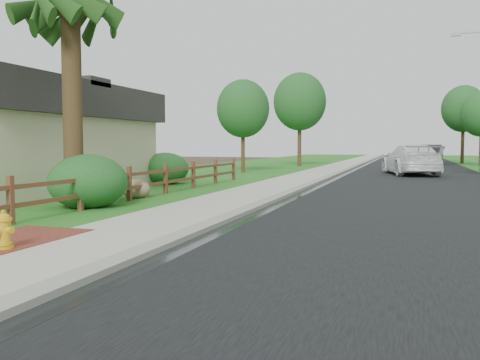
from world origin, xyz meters
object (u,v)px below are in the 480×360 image
(ranch_fence, at_px, (149,180))
(dark_car_mid, at_px, (418,157))
(fire_hydrant, at_px, (3,231))
(white_suv, at_px, (411,160))
(palm_tree, at_px, (70,3))

(ranch_fence, xyz_separation_m, dark_car_mid, (8.69, 30.02, 0.13))
(fire_hydrant, distance_m, dark_car_mid, 38.84)
(ranch_fence, relative_size, fire_hydrant, 27.06)
(dark_car_mid, bearing_deg, ranch_fence, 94.85)
(ranch_fence, height_order, fire_hydrant, ranch_fence)
(white_suv, distance_m, dark_car_mid, 13.68)
(ranch_fence, relative_size, palm_tree, 2.56)
(palm_tree, relative_size, fire_hydrant, 10.56)
(white_suv, xyz_separation_m, dark_car_mid, (0.61, 13.66, -0.14))
(ranch_fence, bearing_deg, fire_hydrant, -76.99)
(white_suv, bearing_deg, dark_car_mid, -105.94)
(palm_tree, xyz_separation_m, white_suv, (8.78, 19.26, -4.64))
(fire_hydrant, height_order, white_suv, white_suv)
(palm_tree, bearing_deg, white_suv, 65.49)
(palm_tree, height_order, fire_hydrant, palm_tree)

